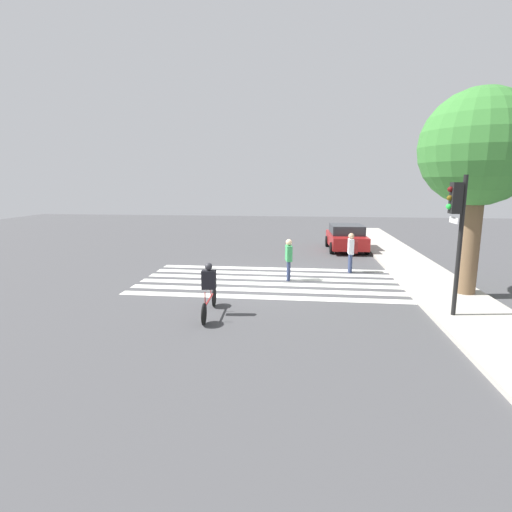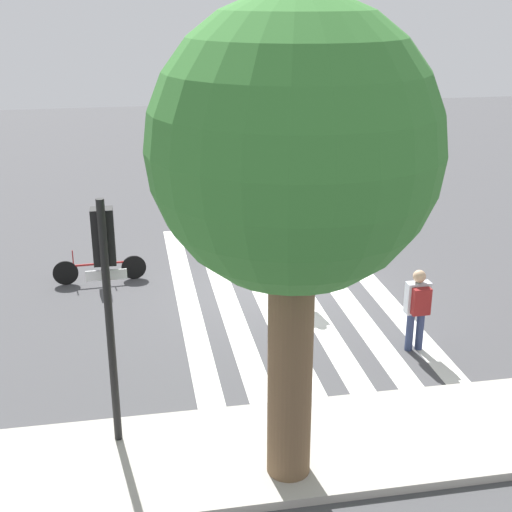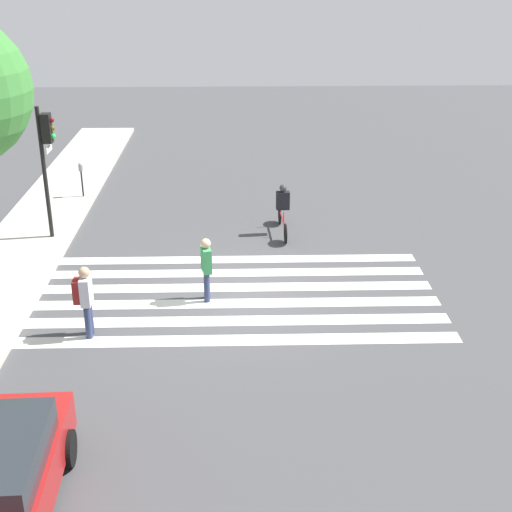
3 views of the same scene
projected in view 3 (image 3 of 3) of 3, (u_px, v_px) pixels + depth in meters
name	position (u px, v px, depth m)	size (l,w,h in m)	color
ground_plane	(239.00, 295.00, 18.06)	(60.00, 60.00, 0.00)	#444447
crosswalk_stripes	(239.00, 295.00, 18.06)	(5.03, 10.00, 0.01)	silver
traffic_light	(46.00, 149.00, 20.34)	(0.60, 0.50, 4.04)	black
parking_meter	(81.00, 172.00, 24.54)	(0.15, 0.15, 1.34)	black
pedestrian_adult_blue_shirt	(85.00, 296.00, 15.79)	(0.48, 0.40, 1.70)	navy
pedestrian_child_with_backpack	(206.00, 266.00, 17.47)	(0.49, 0.30, 1.64)	navy
cyclist_near_curb	(283.00, 207.00, 21.67)	(2.25, 0.41, 1.57)	black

